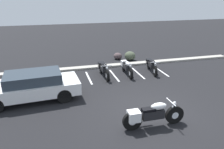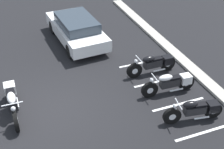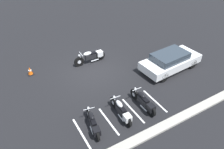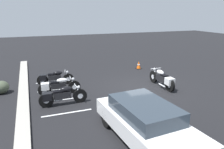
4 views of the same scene
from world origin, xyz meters
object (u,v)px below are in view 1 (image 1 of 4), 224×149
Objects in this scene: parked_bike_2 at (151,65)px; landscape_rock_1 at (118,56)px; car_white at (31,86)px; landscape_rock_0 at (130,56)px; parked_bike_0 at (104,69)px; parked_bike_1 at (127,67)px; motorcycle_white_featured at (151,115)px.

landscape_rock_1 is at bearing -149.64° from parked_bike_2.
car_white is 8.10m from landscape_rock_0.
parked_bike_0 is at bearing -81.02° from parked_bike_2.
parked_bike_2 is 3.24× the size of landscape_rock_1.
parked_bike_1 is 5.70m from car_white.
parked_bike_0 reaches higher than parked_bike_2.
motorcycle_white_featured is at bearing -104.79° from landscape_rock_0.
car_white is at bearing -63.26° from parked_bike_2.
car_white is (-5.28, -2.14, 0.23)m from parked_bike_1.
landscape_rock_0 is (2.62, 2.68, -0.12)m from parked_bike_0.
parked_bike_2 is at bearing -166.72° from car_white.
car_white is at bearing -64.92° from parked_bike_1.
motorcycle_white_featured is 5.72m from parked_bike_1.
parked_bike_0 is 2.70× the size of landscape_rock_0.
landscape_rock_0 is at bearing 159.18° from parked_bike_1.
parked_bike_0 is 0.49× the size of car_white.
parked_bike_2 reaches higher than landscape_rock_1.
landscape_rock_1 is at bearing 81.32° from motorcycle_white_featured.
parked_bike_2 is at bearing -69.23° from landscape_rock_1.
car_white is (-4.28, 3.49, 0.18)m from motorcycle_white_featured.
motorcycle_white_featured is at bearing -99.12° from landscape_rock_1.
parked_bike_0 is at bearing 94.67° from motorcycle_white_featured.
motorcycle_white_featured is 1.09× the size of parked_bike_0.
landscape_rock_0 reaches higher than landscape_rock_1.
landscape_rock_0 is at bearing -147.06° from car_white.
parked_bike_1 is 3.36× the size of landscape_rock_1.
motorcycle_white_featured is 2.94× the size of landscape_rock_0.
car_white reaches higher than parked_bike_2.
landscape_rock_1 is (0.42, 3.22, -0.21)m from parked_bike_1.
parked_bike_2 is 7.25m from car_white.
car_white reaches higher than landscape_rock_1.
parked_bike_1 is at bearing -80.53° from parked_bike_2.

